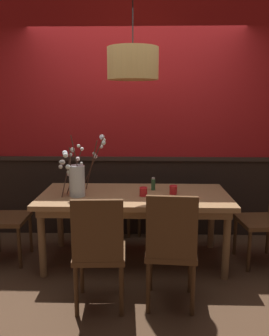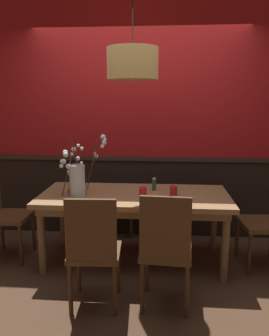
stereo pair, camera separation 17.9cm
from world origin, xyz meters
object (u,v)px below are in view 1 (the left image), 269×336
condiment_bottle (153,184)px  chair_far_side_right (157,190)px  chair_far_side_left (114,194)px  chair_near_side_right (171,246)px  dining_table (134,202)px  candle_holder_nearer_edge (173,190)px  pendant_lamp (133,64)px  chair_head_east_end (268,215)px  vase_with_blossoms (78,177)px  chair_near_side_left (99,248)px  candle_holder_nearer_center (143,192)px

condiment_bottle → chair_far_side_right: bearing=84.8°
chair_far_side_left → chair_near_side_right: size_ratio=0.90×
dining_table → candle_holder_nearer_edge: candle_holder_nearer_edge is taller
dining_table → pendant_lamp: bearing=-109.7°
chair_far_side_left → chair_head_east_end: bearing=-27.0°
chair_near_side_right → condiment_bottle: (-0.12, 0.99, 0.26)m
vase_with_blossoms → pendant_lamp: size_ratio=0.65×
chair_far_side_left → chair_near_side_left: (0.03, -1.72, 0.03)m
chair_near_side_left → vase_with_blossoms: 0.94m
vase_with_blossoms → condiment_bottle: bearing=17.1°
dining_table → vase_with_blossoms: vase_with_blossoms is taller
chair_near_side_right → vase_with_blossoms: 1.22m
vase_with_blossoms → chair_near_side_left: bearing=-68.9°
dining_table → chair_near_side_right: 0.90m
chair_far_side_right → candle_holder_nearer_edge: (0.13, -0.87, 0.24)m
candle_holder_nearer_edge → condiment_bottle: size_ratio=0.67×
pendant_lamp → vase_with_blossoms: bearing=-176.8°
chair_far_side_left → condiment_bottle: chair_far_side_left is taller
dining_table → candle_holder_nearer_edge: 0.42m
chair_head_east_end → pendant_lamp: pendant_lamp is taller
vase_with_blossoms → candle_holder_nearer_edge: 0.97m
dining_table → vase_with_blossoms: size_ratio=3.10×
dining_table → condiment_bottle: size_ratio=14.02×
dining_table → chair_near_side_left: (-0.26, -0.87, -0.12)m
pendant_lamp → chair_far_side_right: bearing=73.2°
dining_table → chair_near_side_left: size_ratio=2.01×
chair_head_east_end → vase_with_blossoms: bearing=-177.9°
pendant_lamp → chair_near_side_left: bearing=-106.3°
chair_far_side_right → condiment_bottle: size_ratio=7.07×
chair_far_side_left → vase_with_blossoms: 1.05m
chair_far_side_right → pendant_lamp: pendant_lamp is taller
chair_near_side_left → chair_near_side_right: 0.57m
candle_holder_nearer_edge → condiment_bottle: bearing=140.8°
vase_with_blossoms → candle_holder_nearer_center: vase_with_blossoms is taller
vase_with_blossoms → chair_near_side_right: bearing=-40.9°
vase_with_blossoms → candle_holder_nearer_center: 0.67m
chair_head_east_end → candle_holder_nearer_edge: size_ratio=10.13×
chair_near_side_left → chair_far_side_right: bearing=73.4°
chair_far_side_right → candle_holder_nearer_center: chair_far_side_right is taller
dining_table → chair_near_side_left: 0.92m
vase_with_blossoms → condiment_bottle: (0.76, 0.23, -0.12)m
dining_table → condiment_bottle: 0.29m
dining_table → condiment_bottle: bearing=39.7°
chair_near_side_right → pendant_lamp: bearing=112.4°
candle_holder_nearer_edge → pendant_lamp: size_ratio=0.10×
dining_table → chair_far_side_left: bearing=108.5°
chair_far_side_left → pendant_lamp: bearing=-73.1°
chair_near_side_left → candle_holder_nearer_edge: 1.12m
dining_table → chair_far_side_right: 0.92m
chair_far_side_left → chair_near_side_left: 1.72m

